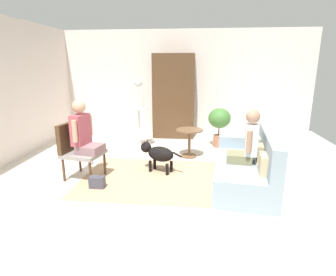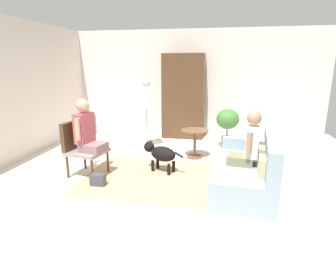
# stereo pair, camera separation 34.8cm
# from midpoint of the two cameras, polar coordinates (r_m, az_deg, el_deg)

# --- Properties ---
(ground_plane) EXTENTS (7.67, 7.67, 0.00)m
(ground_plane) POSITION_cam_midpoint_polar(r_m,az_deg,el_deg) (4.89, -1.81, -8.01)
(ground_plane) COLOR beige
(back_wall) EXTENTS (6.99, 0.12, 2.81)m
(back_wall) POSITION_cam_midpoint_polar(r_m,az_deg,el_deg) (7.73, 1.40, 11.23)
(back_wall) COLOR silver
(back_wall) RESTS_ON ground
(area_rug) EXTENTS (2.87, 1.90, 0.01)m
(area_rug) POSITION_cam_midpoint_polar(r_m,az_deg,el_deg) (4.81, -2.56, -8.37)
(area_rug) COLOR tan
(area_rug) RESTS_ON ground
(couch) EXTENTS (1.09, 1.85, 0.89)m
(couch) POSITION_cam_midpoint_polar(r_m,az_deg,el_deg) (4.57, 14.24, -6.03)
(couch) COLOR #8EA0AD
(couch) RESTS_ON ground
(armchair) EXTENTS (0.70, 0.67, 0.96)m
(armchair) POSITION_cam_midpoint_polar(r_m,az_deg,el_deg) (5.01, -20.26, -1.67)
(armchair) COLOR #4C331E
(armchair) RESTS_ON ground
(person_on_couch) EXTENTS (0.48, 0.50, 0.84)m
(person_on_couch) POSITION_cam_midpoint_polar(r_m,az_deg,el_deg) (4.40, 13.96, -0.69)
(person_on_couch) COLOR #757350
(person_on_armchair) EXTENTS (0.50, 0.52, 0.89)m
(person_on_armchair) POSITION_cam_midpoint_polar(r_m,az_deg,el_deg) (4.86, -19.06, 1.30)
(person_on_armchair) COLOR #876469
(round_end_table) EXTENTS (0.56, 0.56, 0.60)m
(round_end_table) POSITION_cam_midpoint_polar(r_m,az_deg,el_deg) (5.80, 2.72, -0.16)
(round_end_table) COLOR brown
(round_end_table) RESTS_ON ground
(dog) EXTENTS (0.78, 0.44, 0.55)m
(dog) POSITION_cam_midpoint_polar(r_m,az_deg,el_deg) (5.01, -4.02, -3.24)
(dog) COLOR black
(dog) RESTS_ON ground
(bird_cage_stand) EXTENTS (0.46, 0.46, 1.60)m
(bird_cage_stand) POSITION_cam_midpoint_polar(r_m,az_deg,el_deg) (6.42, -7.60, 5.88)
(bird_cage_stand) COLOR silver
(bird_cage_stand) RESTS_ON ground
(potted_plant) EXTENTS (0.52, 0.52, 0.93)m
(potted_plant) POSITION_cam_midpoint_polar(r_m,az_deg,el_deg) (6.54, 9.07, 3.45)
(potted_plant) COLOR #996047
(potted_plant) RESTS_ON ground
(armoire_cabinet) EXTENTS (1.07, 0.56, 2.18)m
(armoire_cabinet) POSITION_cam_midpoint_polar(r_m,az_deg,el_deg) (7.36, -0.17, 8.58)
(armoire_cabinet) COLOR #4C331E
(armoire_cabinet) RESTS_ON ground
(handbag) EXTENTS (0.24, 0.13, 0.19)m
(handbag) POSITION_cam_midpoint_polar(r_m,az_deg,el_deg) (4.62, -16.56, -8.78)
(handbag) COLOR #3F3F4C
(handbag) RESTS_ON ground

